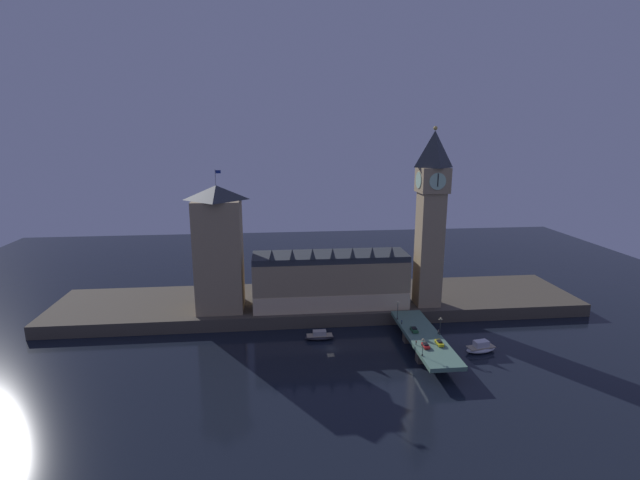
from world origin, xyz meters
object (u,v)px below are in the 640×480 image
(car_northbound_lead, at_px, (414,330))
(street_lamp_near, at_px, (423,345))
(clock_tower, at_px, (431,214))
(pedestrian_near_rail, at_px, (416,342))
(car_northbound_trail, at_px, (426,346))
(street_lamp_far, at_px, (398,308))
(pedestrian_far_rail, at_px, (402,322))
(street_lamp_mid, at_px, (440,324))
(victoria_tower, at_px, (219,248))
(car_southbound_lead, at_px, (439,343))
(boat_upstream, at_px, (320,336))
(pedestrian_mid_walk, at_px, (438,332))
(boat_downstream, at_px, (481,348))

(car_northbound_lead, bearing_deg, street_lamp_near, -99.23)
(clock_tower, height_order, pedestrian_near_rail, clock_tower)
(car_northbound_trail, distance_m, street_lamp_far, 24.24)
(street_lamp_far, bearing_deg, pedestrian_far_rail, -84.95)
(street_lamp_mid, bearing_deg, victoria_tower, 155.54)
(car_northbound_trail, distance_m, street_lamp_near, 7.09)
(car_northbound_lead, bearing_deg, pedestrian_near_rail, -103.75)
(car_southbound_lead, distance_m, pedestrian_near_rail, 7.68)
(car_northbound_lead, distance_m, boat_upstream, 34.22)
(car_northbound_trail, distance_m, boat_upstream, 39.55)
(victoria_tower, relative_size, boat_upstream, 5.18)
(street_lamp_mid, relative_size, boat_upstream, 0.59)
(car_northbound_trail, bearing_deg, pedestrian_mid_walk, 51.07)
(car_northbound_trail, distance_m, street_lamp_mid, 12.55)
(street_lamp_near, relative_size, boat_downstream, 0.51)
(pedestrian_near_rail, xyz_separation_m, pedestrian_mid_walk, (10.21, 7.42, -0.00))
(street_lamp_mid, bearing_deg, pedestrian_near_rail, -146.65)
(car_southbound_lead, xyz_separation_m, boat_downstream, (16.83, 4.74, -5.00))
(car_northbound_lead, distance_m, boat_downstream, 23.37)
(boat_upstream, bearing_deg, street_lamp_near, -43.21)
(street_lamp_far, xyz_separation_m, boat_downstream, (24.89, -17.60, -8.78))
(victoria_tower, relative_size, car_southbound_lead, 12.65)
(pedestrian_near_rail, distance_m, boat_upstream, 36.34)
(victoria_tower, height_order, car_southbound_lead, victoria_tower)
(street_lamp_near, bearing_deg, street_lamp_mid, 53.21)
(victoria_tower, xyz_separation_m, car_northbound_lead, (69.78, -31.96, -23.41))
(pedestrian_far_rail, relative_size, boat_downstream, 0.16)
(boat_upstream, distance_m, boat_downstream, 56.64)
(pedestrian_near_rail, xyz_separation_m, street_lamp_mid, (10.61, 6.98, 3.06))
(pedestrian_near_rail, xyz_separation_m, street_lamp_near, (-0.40, -7.74, 2.80))
(street_lamp_near, distance_m, street_lamp_far, 29.45)
(car_northbound_lead, height_order, pedestrian_near_rail, pedestrian_near_rail)
(clock_tower, bearing_deg, street_lamp_far, -135.25)
(car_southbound_lead, distance_m, street_lamp_far, 24.05)
(car_northbound_lead, distance_m, car_northbound_trail, 12.48)
(pedestrian_mid_walk, xyz_separation_m, boat_upstream, (-40.09, 12.53, -5.45))
(car_southbound_lead, distance_m, boat_downstream, 18.19)
(street_lamp_near, distance_m, street_lamp_mid, 18.38)
(car_southbound_lead, relative_size, pedestrian_far_rail, 2.40)
(street_lamp_far, height_order, boat_upstream, street_lamp_far)
(pedestrian_far_rail, bearing_deg, boat_downstream, -28.10)
(pedestrian_near_rail, bearing_deg, car_northbound_trail, -38.87)
(street_lamp_mid, height_order, street_lamp_far, street_lamp_far)
(victoria_tower, relative_size, street_lamp_mid, 8.82)
(car_southbound_lead, bearing_deg, boat_downstream, 15.73)
(car_northbound_lead, relative_size, boat_upstream, 0.39)
(pedestrian_near_rail, bearing_deg, street_lamp_near, -92.96)
(clock_tower, relative_size, car_northbound_trail, 18.75)
(pedestrian_far_rail, xyz_separation_m, boat_downstream, (24.49, -13.07, -5.28))
(car_southbound_lead, height_order, boat_downstream, car_southbound_lead)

